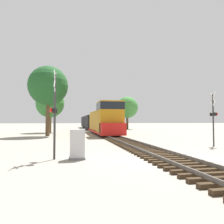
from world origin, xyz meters
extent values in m
plane|color=gray|center=(0.00, 0.00, 0.00)|extent=(400.00, 400.00, 0.00)
cube|color=#382819|center=(0.00, -4.50, 0.08)|extent=(2.60, 0.22, 0.16)
cube|color=#382819|center=(0.00, -3.90, 0.08)|extent=(2.60, 0.22, 0.16)
cube|color=#382819|center=(0.00, -3.30, 0.08)|extent=(2.60, 0.22, 0.16)
cube|color=#382819|center=(0.00, -2.70, 0.08)|extent=(2.60, 0.22, 0.16)
cube|color=#382819|center=(0.00, -2.10, 0.08)|extent=(2.60, 0.22, 0.16)
cube|color=#382819|center=(0.00, -1.50, 0.08)|extent=(2.60, 0.22, 0.16)
cube|color=#382819|center=(0.00, -0.90, 0.08)|extent=(2.60, 0.22, 0.16)
cube|color=#382819|center=(0.00, -0.30, 0.08)|extent=(2.60, 0.22, 0.16)
cube|color=#382819|center=(0.00, 0.30, 0.08)|extent=(2.60, 0.22, 0.16)
cube|color=#382819|center=(0.00, 0.90, 0.08)|extent=(2.60, 0.22, 0.16)
cube|color=#382819|center=(0.00, 1.50, 0.08)|extent=(2.60, 0.22, 0.16)
cube|color=#382819|center=(0.00, 2.10, 0.08)|extent=(2.60, 0.22, 0.16)
cube|color=#382819|center=(0.00, 2.70, 0.08)|extent=(2.60, 0.22, 0.16)
cube|color=#382819|center=(0.00, 3.30, 0.08)|extent=(2.60, 0.22, 0.16)
cube|color=#382819|center=(0.00, 3.90, 0.08)|extent=(2.60, 0.22, 0.16)
cube|color=#382819|center=(0.00, 4.50, 0.08)|extent=(2.60, 0.22, 0.16)
cube|color=#382819|center=(0.00, 5.10, 0.08)|extent=(2.60, 0.22, 0.16)
cube|color=#382819|center=(0.00, 5.70, 0.08)|extent=(2.60, 0.22, 0.16)
cube|color=#382819|center=(0.00, 6.30, 0.08)|extent=(2.60, 0.22, 0.16)
cube|color=#382819|center=(0.00, 6.90, 0.08)|extent=(2.60, 0.22, 0.16)
cube|color=#382819|center=(0.00, 7.50, 0.08)|extent=(2.60, 0.22, 0.16)
cube|color=#382819|center=(0.00, 8.10, 0.08)|extent=(2.60, 0.22, 0.16)
cube|color=#382819|center=(0.00, 8.70, 0.08)|extent=(2.60, 0.22, 0.16)
cube|color=#382819|center=(0.00, 9.30, 0.08)|extent=(2.60, 0.22, 0.16)
cube|color=#382819|center=(0.00, 9.90, 0.08)|extent=(2.60, 0.22, 0.16)
cube|color=#382819|center=(0.00, 10.50, 0.08)|extent=(2.60, 0.22, 0.16)
cube|color=#382819|center=(0.00, 11.10, 0.08)|extent=(2.60, 0.22, 0.16)
cube|color=#382819|center=(0.00, 11.70, 0.08)|extent=(2.60, 0.22, 0.16)
cube|color=#382819|center=(0.00, 12.30, 0.08)|extent=(2.60, 0.22, 0.16)
cube|color=#382819|center=(0.00, 12.90, 0.08)|extent=(2.60, 0.22, 0.16)
cube|color=#382819|center=(0.00, 13.50, 0.08)|extent=(2.60, 0.22, 0.16)
cube|color=#382819|center=(0.00, 14.10, 0.08)|extent=(2.60, 0.22, 0.16)
cube|color=#382819|center=(0.00, 14.70, 0.08)|extent=(2.60, 0.22, 0.16)
cube|color=#382819|center=(0.00, 15.30, 0.08)|extent=(2.60, 0.22, 0.16)
cube|color=#382819|center=(0.00, 15.90, 0.08)|extent=(2.60, 0.22, 0.16)
cube|color=#382819|center=(0.00, 16.50, 0.08)|extent=(2.60, 0.22, 0.16)
cube|color=#382819|center=(0.00, 17.10, 0.08)|extent=(2.60, 0.22, 0.16)
cube|color=#382819|center=(0.00, 17.70, 0.08)|extent=(2.60, 0.22, 0.16)
cube|color=#382819|center=(0.00, 18.30, 0.08)|extent=(2.60, 0.22, 0.16)
cube|color=#382819|center=(0.00, 18.90, 0.08)|extent=(2.60, 0.22, 0.16)
cube|color=#382819|center=(0.00, 19.50, 0.08)|extent=(2.60, 0.22, 0.16)
cube|color=#56514C|center=(-0.72, 0.00, 0.23)|extent=(0.07, 160.00, 0.15)
cube|color=#56514C|center=(0.72, 0.00, 0.23)|extent=(0.07, 160.00, 0.15)
cube|color=#B77A14|center=(0.00, 26.18, 1.98)|extent=(2.57, 13.11, 3.34)
cube|color=#B77A14|center=(0.00, 17.00, 2.45)|extent=(3.03, 4.12, 4.28)
cube|color=black|center=(0.00, 17.00, 3.97)|extent=(3.06, 4.16, 0.94)
cube|color=red|center=(0.00, 14.94, 1.06)|extent=(3.03, 1.87, 1.50)
cube|color=red|center=(0.00, 23.37, 0.43)|extent=(3.09, 18.36, 0.24)
cube|color=black|center=(0.00, 17.28, 0.50)|extent=(1.58, 2.20, 1.00)
cube|color=black|center=(0.00, 29.46, 0.50)|extent=(1.58, 2.20, 1.00)
cube|color=black|center=(0.00, 41.33, 1.84)|extent=(2.88, 13.25, 3.06)
cube|color=black|center=(0.00, 37.02, 0.45)|extent=(1.58, 2.20, 0.90)
cube|color=black|center=(0.00, 45.64, 0.45)|extent=(1.58, 2.20, 0.90)
cube|color=black|center=(0.00, 56.55, 1.84)|extent=(2.88, 13.25, 3.06)
cube|color=black|center=(0.00, 52.24, 0.45)|extent=(1.58, 2.20, 0.90)
cube|color=black|center=(0.00, 60.86, 0.45)|extent=(1.58, 2.20, 0.90)
cylinder|color=#333333|center=(-5.89, 0.90, 2.28)|extent=(0.12, 0.12, 4.55)
cube|color=white|center=(-5.89, 0.90, 4.25)|extent=(0.07, 0.93, 0.93)
cube|color=white|center=(-5.89, 0.90, 4.25)|extent=(0.07, 0.93, 0.93)
cube|color=black|center=(-5.89, 0.90, 2.60)|extent=(0.09, 0.86, 0.06)
cylinder|color=black|center=(-5.88, 1.25, 2.60)|extent=(0.19, 0.31, 0.30)
sphere|color=red|center=(-5.98, 1.25, 2.60)|extent=(0.26, 0.26, 0.26)
cylinder|color=black|center=(-5.90, 0.55, 2.60)|extent=(0.19, 0.31, 0.30)
sphere|color=red|center=(-6.00, 0.55, 2.60)|extent=(0.26, 0.26, 0.26)
cube|color=white|center=(-5.89, 0.90, 3.70)|extent=(0.04, 0.32, 0.20)
cylinder|color=#333333|center=(6.39, 4.81, 2.12)|extent=(0.12, 0.12, 4.24)
cube|color=white|center=(6.39, 4.81, 3.94)|extent=(0.24, 0.91, 0.93)
cube|color=white|center=(6.39, 4.81, 3.94)|extent=(0.24, 0.91, 0.93)
cube|color=black|center=(6.39, 4.81, 2.60)|extent=(0.26, 0.85, 0.06)
cylinder|color=black|center=(6.31, 4.47, 2.60)|extent=(0.24, 0.33, 0.30)
sphere|color=red|center=(6.41, 4.45, 2.60)|extent=(0.26, 0.26, 0.26)
cylinder|color=black|center=(6.47, 5.16, 2.60)|extent=(0.24, 0.33, 0.30)
sphere|color=red|center=(6.57, 5.13, 2.60)|extent=(0.26, 0.26, 0.26)
cube|color=white|center=(6.39, 4.81, 3.39)|extent=(0.10, 0.32, 0.20)
cube|color=slate|center=(-4.70, 0.71, 0.06)|extent=(0.85, 0.68, 0.12)
cube|color=#BCBCBF|center=(-4.70, 0.71, 0.85)|extent=(0.78, 0.62, 1.47)
cylinder|color=brown|center=(-8.09, 19.58, 2.63)|extent=(0.55, 0.55, 5.25)
sphere|color=#1E5123|center=(-8.09, 19.58, 6.87)|extent=(5.38, 5.38, 5.38)
cylinder|color=brown|center=(-8.63, 28.81, 1.83)|extent=(0.55, 0.55, 3.65)
sphere|color=#337533|center=(-8.63, 28.81, 5.14)|extent=(4.95, 4.95, 4.95)
cylinder|color=#473521|center=(8.97, 41.90, 1.95)|extent=(0.55, 0.55, 3.90)
sphere|color=#3D7F38|center=(8.97, 41.90, 5.52)|extent=(5.37, 5.37, 5.37)
camera|label=1|loc=(-5.06, -11.11, 2.03)|focal=35.00mm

